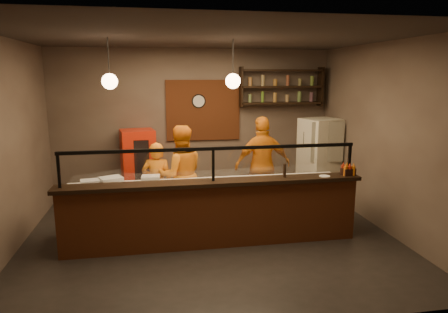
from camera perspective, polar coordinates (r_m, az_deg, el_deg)
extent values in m
plane|color=black|center=(6.73, -1.88, -11.58)|extent=(6.00, 6.00, 0.00)
plane|color=#342D28|center=(6.22, -2.08, 16.67)|extent=(6.00, 6.00, 0.00)
plane|color=#6B5C4F|center=(8.74, -4.29, 4.63)|extent=(6.00, 0.00, 6.00)
plane|color=#6B5C4F|center=(6.58, -28.83, 0.99)|extent=(0.00, 5.00, 5.00)
plane|color=#6B5C4F|center=(7.32, 21.97, 2.51)|extent=(0.00, 5.00, 5.00)
plane|color=#6B5C4F|center=(3.88, 3.24, -4.02)|extent=(6.00, 0.00, 6.00)
cube|color=brown|center=(8.70, -2.98, 6.60)|extent=(1.60, 0.04, 1.30)
cube|color=brown|center=(6.27, -1.52, -8.43)|extent=(4.60, 0.25, 1.00)
cube|color=black|center=(6.11, -1.54, -3.76)|extent=(4.70, 0.37, 0.06)
cube|color=gray|center=(6.76, -2.15, -7.61)|extent=(4.60, 0.75, 0.85)
cube|color=white|center=(6.63, -2.18, -3.93)|extent=(4.60, 0.75, 0.05)
cube|color=white|center=(6.04, -1.56, -1.19)|extent=(4.40, 0.02, 0.50)
cube|color=black|center=(6.00, -1.57, 1.14)|extent=(4.50, 0.05, 0.05)
cube|color=black|center=(6.13, -22.54, -1.89)|extent=(0.04, 0.04, 0.50)
cube|color=black|center=(6.04, -1.56, -1.19)|extent=(0.04, 0.04, 0.50)
cube|color=black|center=(6.73, 17.48, -0.42)|extent=(0.04, 0.04, 0.50)
cube|color=black|center=(8.91, 8.14, 7.59)|extent=(1.80, 0.28, 0.04)
cube|color=black|center=(8.90, 8.20, 9.84)|extent=(1.80, 0.28, 0.04)
cube|color=black|center=(8.90, 8.26, 12.09)|extent=(1.80, 0.28, 0.04)
cube|color=black|center=(8.66, 2.45, 9.90)|extent=(0.04, 0.28, 0.85)
cube|color=black|center=(9.22, 13.60, 9.69)|extent=(0.04, 0.28, 0.85)
cylinder|color=black|center=(8.66, -3.65, 7.90)|extent=(0.30, 0.04, 0.30)
cylinder|color=black|center=(6.37, -16.19, 13.41)|extent=(0.01, 0.01, 0.60)
sphere|color=#FFC68C|center=(6.37, -16.02, 10.27)|extent=(0.24, 0.24, 0.24)
cylinder|color=black|center=(6.47, 1.30, 13.82)|extent=(0.01, 0.01, 0.60)
sphere|color=#FFC68C|center=(6.46, 1.29, 10.71)|extent=(0.24, 0.24, 0.24)
imported|color=orange|center=(7.22, -9.51, -3.85)|extent=(0.60, 0.44, 1.49)
imported|color=orange|center=(7.19, -6.23, -2.62)|extent=(0.95, 0.79, 1.79)
imported|color=orange|center=(7.73, 5.55, -1.25)|extent=(1.13, 0.52, 1.88)
cube|color=beige|center=(8.76, 13.51, -0.44)|extent=(0.90, 0.87, 1.75)
cube|color=red|center=(8.50, -12.12, -1.43)|extent=(0.76, 0.72, 1.55)
cylinder|color=white|center=(6.51, -2.97, -3.95)|extent=(0.54, 0.54, 0.01)
cube|color=white|center=(6.57, -18.56, -3.81)|extent=(0.33, 0.28, 0.14)
cube|color=silver|center=(6.60, -10.43, -3.32)|extent=(0.31, 0.25, 0.14)
cube|color=white|center=(6.56, -15.83, -3.55)|extent=(0.41, 0.38, 0.17)
cylinder|color=yellow|center=(6.53, -7.22, -3.76)|extent=(0.32, 0.19, 0.06)
cube|color=black|center=(6.75, 17.30, -2.08)|extent=(0.22, 0.18, 0.11)
cylinder|color=black|center=(6.37, 8.66, -1.99)|extent=(0.06, 0.06, 0.21)
cylinder|color=white|center=(6.55, 14.18, -2.74)|extent=(0.18, 0.18, 0.01)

